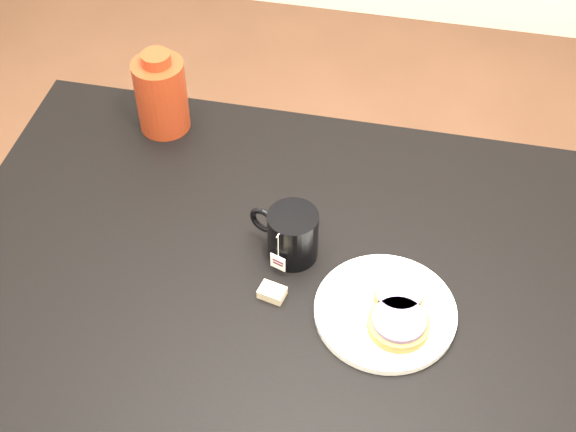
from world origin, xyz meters
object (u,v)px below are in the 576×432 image
at_px(plate, 385,311).
at_px(bagel_front, 399,323).
at_px(table, 324,313).
at_px(teabag_pouch, 272,293).
at_px(bagel_back, 399,295).
at_px(bagel_package, 161,94).
at_px(mug, 292,234).

distance_m(plate, bagel_front, 0.04).
bearing_deg(table, plate, -19.96).
xyz_separation_m(plate, teabag_pouch, (-0.20, -0.00, -0.00)).
bearing_deg(table, bagel_back, -6.33).
bearing_deg(bagel_front, teabag_pouch, 172.08).
relative_size(plate, bagel_package, 1.33).
relative_size(bagel_front, teabag_pouch, 3.20).
bearing_deg(bagel_back, bagel_package, 145.71).
height_order(bagel_front, teabag_pouch, bagel_front).
distance_m(bagel_back, bagel_front, 0.06).
relative_size(bagel_front, bagel_package, 0.78).
relative_size(plate, mug, 1.68).
distance_m(bagel_front, teabag_pouch, 0.23).
xyz_separation_m(table, bagel_back, (0.13, -0.01, 0.11)).
relative_size(table, bagel_front, 9.73).
bearing_deg(bagel_package, bagel_front, -37.99).
distance_m(table, bagel_front, 0.19).
relative_size(teabag_pouch, bagel_package, 0.25).
height_order(table, plate, plate).
bearing_deg(bagel_package, bagel_back, -34.29).
bearing_deg(table, mug, 141.16).
relative_size(table, teabag_pouch, 31.11).
xyz_separation_m(mug, bagel_package, (-0.33, 0.29, 0.03)).
bearing_deg(table, teabag_pouch, -154.65).
bearing_deg(teabag_pouch, bagel_front, -7.92).
height_order(plate, bagel_package, bagel_package).
height_order(table, bagel_back, bagel_back).
distance_m(mug, teabag_pouch, 0.11).
bearing_deg(mug, bagel_package, 157.74).
relative_size(bagel_back, bagel_front, 0.83).
bearing_deg(plate, mug, 151.53).
xyz_separation_m(teabag_pouch, bagel_package, (-0.32, 0.39, 0.07)).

